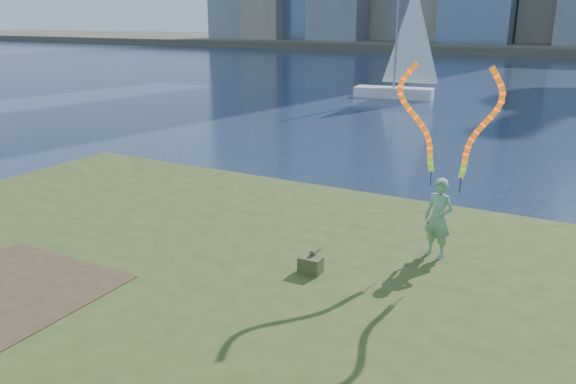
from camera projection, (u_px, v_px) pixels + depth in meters
The scene contains 7 objects.
ground at pixel (222, 287), 11.32m from camera, with size 320.00×320.00×0.00m, color #1A2842.
grassy_knoll at pixel (142, 324), 9.29m from camera, with size 20.00×18.00×0.80m.
dirt_patch at pixel (3, 291), 9.40m from camera, with size 3.20×3.00×0.02m, color #47331E.
far_shore at pixel (562, 46), 90.65m from camera, with size 320.00×40.00×1.20m, color #484435.
woman_with_ribbons at pixel (442, 185), 10.41m from camera, with size 1.93×0.66×3.93m.
canvas_bag at pixel (311, 264), 10.09m from camera, with size 0.41×0.47×0.39m.
sailboat at pixel (399, 76), 37.22m from camera, with size 5.52×2.25×8.28m.
Camera 1 is at (6.07, -8.33, 5.21)m, focal length 35.00 mm.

